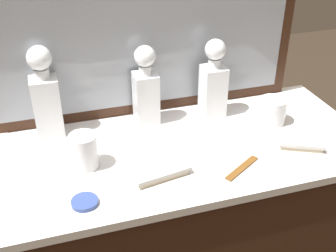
# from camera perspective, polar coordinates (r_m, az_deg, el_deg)

# --- Properties ---
(dresser) EXTENTS (1.26, 0.53, 0.87)m
(dresser) POSITION_cam_1_polar(r_m,az_deg,el_deg) (1.58, 0.00, -16.18)
(dresser) COLOR #381E11
(dresser) RESTS_ON ground_plane
(dresser_mirror) EXTENTS (1.05, 0.03, 0.75)m
(dresser_mirror) POSITION_cam_1_polar(r_m,az_deg,el_deg) (1.36, -3.22, 16.07)
(dresser_mirror) COLOR #381E11
(dresser_mirror) RESTS_ON dresser
(crystal_decanter_far_right) EXTENTS (0.08, 0.08, 0.27)m
(crystal_decanter_far_right) POSITION_cam_1_polar(r_m,az_deg,el_deg) (1.39, -2.98, 4.51)
(crystal_decanter_far_right) COLOR white
(crystal_decanter_far_right) RESTS_ON dresser
(crystal_decanter_rear) EXTENTS (0.08, 0.08, 0.27)m
(crystal_decanter_rear) POSITION_cam_1_polar(r_m,az_deg,el_deg) (1.44, 6.07, 5.42)
(crystal_decanter_rear) COLOR white
(crystal_decanter_rear) RESTS_ON dresser
(crystal_decanter_right) EXTENTS (0.08, 0.08, 0.29)m
(crystal_decanter_right) POSITION_cam_1_polar(r_m,az_deg,el_deg) (1.36, -15.99, 3.38)
(crystal_decanter_right) COLOR white
(crystal_decanter_right) RESTS_ON dresser
(crystal_tumbler_rear) EXTENTS (0.09, 0.09, 0.08)m
(crystal_tumbler_rear) POSITION_cam_1_polar(r_m,az_deg,el_deg) (1.45, 13.81, 1.85)
(crystal_tumbler_rear) COLOR white
(crystal_tumbler_rear) RESTS_ON dresser
(crystal_tumbler_right) EXTENTS (0.08, 0.08, 0.10)m
(crystal_tumbler_right) POSITION_cam_1_polar(r_m,az_deg,el_deg) (1.22, -11.13, -3.48)
(crystal_tumbler_right) COLOR white
(crystal_tumbler_right) RESTS_ON dresser
(silver_brush_left) EXTENTS (0.17, 0.08, 0.02)m
(silver_brush_left) POSITION_cam_1_polar(r_m,az_deg,el_deg) (1.17, -0.88, -6.33)
(silver_brush_left) COLOR #B7A88C
(silver_brush_left) RESTS_ON dresser
(silver_brush_front) EXTENTS (0.14, 0.10, 0.02)m
(silver_brush_front) POSITION_cam_1_polar(r_m,az_deg,el_deg) (1.35, 17.38, -2.36)
(silver_brush_front) COLOR #B7A88C
(silver_brush_front) RESTS_ON dresser
(porcelain_dish) EXTENTS (0.07, 0.07, 0.01)m
(porcelain_dish) POSITION_cam_1_polar(r_m,az_deg,el_deg) (1.11, -11.08, -9.96)
(porcelain_dish) COLOR #33478C
(porcelain_dish) RESTS_ON dresser
(tortoiseshell_comb) EXTENTS (0.13, 0.09, 0.01)m
(tortoiseshell_comb) POSITION_cam_1_polar(r_m,az_deg,el_deg) (1.23, 9.86, -5.56)
(tortoiseshell_comb) COLOR brown
(tortoiseshell_comb) RESTS_ON dresser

